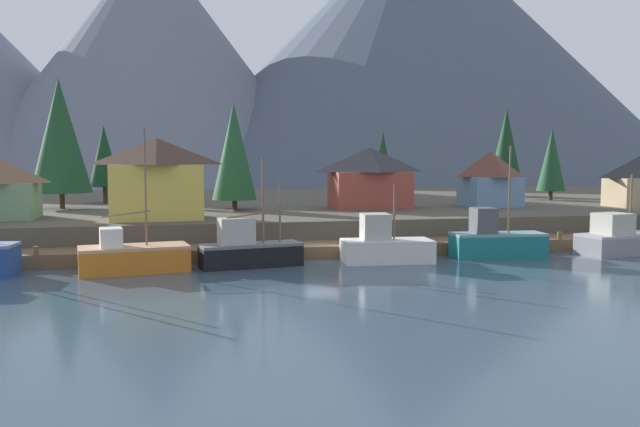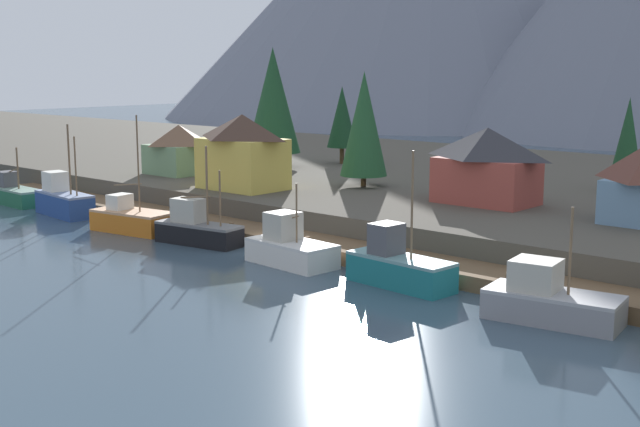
{
  "view_description": "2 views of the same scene",
  "coord_description": "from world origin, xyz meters",
  "px_view_note": "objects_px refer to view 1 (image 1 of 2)",
  "views": [
    {
      "loc": [
        -10.74,
        -47.58,
        7.68
      ],
      "look_at": [
        0.3,
        1.88,
        3.34
      ],
      "focal_mm": 36.94,
      "sensor_mm": 36.0,
      "label": 1
    },
    {
      "loc": [
        43.54,
        -42.9,
        13.56
      ],
      "look_at": [
        1.9,
        3.88,
        2.52
      ],
      "focal_mm": 47.22,
      "sensor_mm": 36.0,
      "label": 2
    }
  ],
  "objects_px": {
    "fishing_boat_teal": "(496,241)",
    "fishing_boat_grey": "(620,239)",
    "conifer_near_left": "(60,136)",
    "conifer_mid_right": "(506,146)",
    "fishing_boat_black": "(248,250)",
    "conifer_near_right": "(104,156)",
    "fishing_boat_white": "(385,246)",
    "conifer_back_right": "(234,151)",
    "house_red": "(370,177)",
    "house_blue": "(490,178)",
    "fishing_boat_orange": "(132,257)",
    "house_yellow": "(157,178)",
    "house_green": "(0,188)",
    "conifer_back_left": "(383,161)",
    "conifer_mid_left": "(552,160)"
  },
  "relations": [
    {
      "from": "house_blue",
      "to": "fishing_boat_teal",
      "type": "bearing_deg",
      "value": -115.56
    },
    {
      "from": "fishing_boat_black",
      "to": "conifer_back_right",
      "type": "distance_m",
      "value": 20.65
    },
    {
      "from": "fishing_boat_black",
      "to": "conifer_mid_right",
      "type": "height_order",
      "value": "conifer_mid_right"
    },
    {
      "from": "house_red",
      "to": "house_yellow",
      "type": "xyz_separation_m",
      "value": [
        -20.79,
        -7.43,
        0.3
      ]
    },
    {
      "from": "fishing_boat_white",
      "to": "house_green",
      "type": "distance_m",
      "value": 32.79
    },
    {
      "from": "fishing_boat_orange",
      "to": "house_blue",
      "type": "distance_m",
      "value": 40.14
    },
    {
      "from": "fishing_boat_black",
      "to": "fishing_boat_teal",
      "type": "distance_m",
      "value": 19.05
    },
    {
      "from": "conifer_near_left",
      "to": "conifer_back_right",
      "type": "xyz_separation_m",
      "value": [
        16.88,
        -5.2,
        -1.54
      ]
    },
    {
      "from": "fishing_boat_white",
      "to": "house_yellow",
      "type": "xyz_separation_m",
      "value": [
        -16.37,
        10.96,
        4.78
      ]
    },
    {
      "from": "fishing_boat_white",
      "to": "fishing_boat_teal",
      "type": "xyz_separation_m",
      "value": [
        9.03,
        0.3,
        0.08
      ]
    },
    {
      "from": "fishing_boat_black",
      "to": "conifer_near_right",
      "type": "xyz_separation_m",
      "value": [
        -12.61,
        32.17,
        6.6
      ]
    },
    {
      "from": "conifer_back_right",
      "to": "house_blue",
      "type": "bearing_deg",
      "value": -2.9
    },
    {
      "from": "house_blue",
      "to": "conifer_mid_right",
      "type": "bearing_deg",
      "value": 57.27
    },
    {
      "from": "conifer_near_left",
      "to": "conifer_mid_right",
      "type": "relative_size",
      "value": 1.12
    },
    {
      "from": "conifer_near_left",
      "to": "conifer_back_left",
      "type": "xyz_separation_m",
      "value": [
        36.38,
        7.54,
        -2.61
      ]
    },
    {
      "from": "fishing_boat_grey",
      "to": "conifer_mid_left",
      "type": "xyz_separation_m",
      "value": [
        10.16,
        26.31,
        6.24
      ]
    },
    {
      "from": "fishing_boat_white",
      "to": "conifer_mid_right",
      "type": "distance_m",
      "value": 45.79
    },
    {
      "from": "house_yellow",
      "to": "house_blue",
      "type": "xyz_separation_m",
      "value": [
        33.93,
        7.17,
        -0.47
      ]
    },
    {
      "from": "house_red",
      "to": "house_blue",
      "type": "height_order",
      "value": "house_red"
    },
    {
      "from": "fishing_boat_white",
      "to": "conifer_mid_right",
      "type": "height_order",
      "value": "conifer_mid_right"
    },
    {
      "from": "house_green",
      "to": "conifer_near_left",
      "type": "bearing_deg",
      "value": 72.8
    },
    {
      "from": "conifer_back_right",
      "to": "fishing_boat_white",
      "type": "bearing_deg",
      "value": -64.78
    },
    {
      "from": "fishing_boat_black",
      "to": "house_yellow",
      "type": "height_order",
      "value": "house_yellow"
    },
    {
      "from": "conifer_back_left",
      "to": "conifer_back_right",
      "type": "relative_size",
      "value": 0.79
    },
    {
      "from": "fishing_boat_teal",
      "to": "conifer_mid_right",
      "type": "relative_size",
      "value": 0.73
    },
    {
      "from": "fishing_boat_orange",
      "to": "conifer_mid_right",
      "type": "xyz_separation_m",
      "value": [
        46.24,
        35.27,
        8.13
      ]
    },
    {
      "from": "fishing_boat_orange",
      "to": "fishing_boat_teal",
      "type": "bearing_deg",
      "value": -7.22
    },
    {
      "from": "conifer_mid_right",
      "to": "house_green",
      "type": "bearing_deg",
      "value": -160.12
    },
    {
      "from": "house_yellow",
      "to": "conifer_near_left",
      "type": "height_order",
      "value": "conifer_near_left"
    },
    {
      "from": "fishing_boat_black",
      "to": "fishing_boat_grey",
      "type": "relative_size",
      "value": 1.02
    },
    {
      "from": "fishing_boat_grey",
      "to": "conifer_near_right",
      "type": "bearing_deg",
      "value": 133.44
    },
    {
      "from": "house_red",
      "to": "fishing_boat_black",
      "type": "bearing_deg",
      "value": -128.3
    },
    {
      "from": "conifer_back_left",
      "to": "house_yellow",
      "type": "bearing_deg",
      "value": -141.46
    },
    {
      "from": "fishing_boat_orange",
      "to": "conifer_back_right",
      "type": "bearing_deg",
      "value": 57.93
    },
    {
      "from": "fishing_boat_black",
      "to": "fishing_boat_white",
      "type": "height_order",
      "value": "fishing_boat_black"
    },
    {
      "from": "fishing_boat_orange",
      "to": "conifer_near_right",
      "type": "height_order",
      "value": "conifer_near_right"
    },
    {
      "from": "fishing_boat_white",
      "to": "conifer_near_left",
      "type": "relative_size",
      "value": 0.52
    },
    {
      "from": "fishing_boat_teal",
      "to": "fishing_boat_grey",
      "type": "distance_m",
      "value": 10.46
    },
    {
      "from": "fishing_boat_orange",
      "to": "fishing_boat_teal",
      "type": "height_order",
      "value": "fishing_boat_orange"
    },
    {
      "from": "fishing_boat_teal",
      "to": "fishing_boat_black",
      "type": "bearing_deg",
      "value": -174.75
    },
    {
      "from": "fishing_boat_black",
      "to": "house_green",
      "type": "relative_size",
      "value": 1.28
    },
    {
      "from": "fishing_boat_teal",
      "to": "fishing_boat_grey",
      "type": "bearing_deg",
      "value": 1.45
    },
    {
      "from": "conifer_back_left",
      "to": "fishing_boat_black",
      "type": "bearing_deg",
      "value": -122.35
    },
    {
      "from": "fishing_boat_grey",
      "to": "conifer_back_right",
      "type": "height_order",
      "value": "conifer_back_right"
    },
    {
      "from": "fishing_boat_black",
      "to": "fishing_boat_white",
      "type": "distance_m",
      "value": 10.01
    },
    {
      "from": "fishing_boat_orange",
      "to": "conifer_mid_right",
      "type": "bearing_deg",
      "value": 28.92
    },
    {
      "from": "house_yellow",
      "to": "house_green",
      "type": "distance_m",
      "value": 13.37
    },
    {
      "from": "fishing_boat_grey",
      "to": "house_yellow",
      "type": "relative_size",
      "value": 0.96
    },
    {
      "from": "conifer_back_left",
      "to": "fishing_boat_orange",
      "type": "bearing_deg",
      "value": -130.92
    },
    {
      "from": "conifer_mid_right",
      "to": "fishing_boat_orange",
      "type": "bearing_deg",
      "value": -142.66
    }
  ]
}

